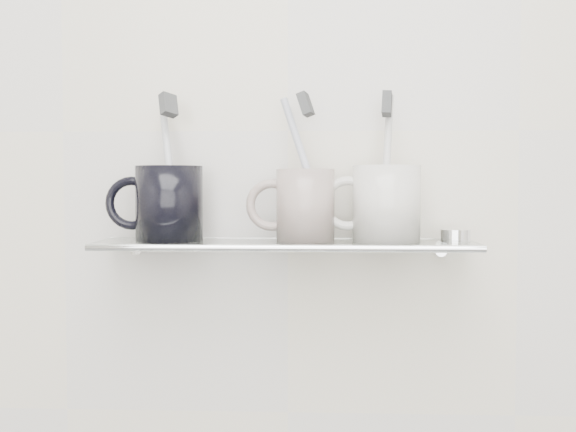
# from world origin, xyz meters

# --- Properties ---
(wall_back) EXTENTS (2.50, 0.00, 2.50)m
(wall_back) POSITION_xyz_m (0.00, 1.10, 1.25)
(wall_back) COLOR beige
(wall_back) RESTS_ON ground
(shelf_glass) EXTENTS (0.50, 0.12, 0.01)m
(shelf_glass) POSITION_xyz_m (0.00, 1.04, 1.10)
(shelf_glass) COLOR silver
(shelf_glass) RESTS_ON wall_back
(shelf_rail) EXTENTS (0.50, 0.01, 0.01)m
(shelf_rail) POSITION_xyz_m (0.00, 0.98, 1.10)
(shelf_rail) COLOR silver
(shelf_rail) RESTS_ON shelf_glass
(bracket_left) EXTENTS (0.02, 0.03, 0.02)m
(bracket_left) POSITION_xyz_m (-0.21, 1.09, 1.09)
(bracket_left) COLOR silver
(bracket_left) RESTS_ON wall_back
(bracket_right) EXTENTS (0.02, 0.03, 0.02)m
(bracket_right) POSITION_xyz_m (0.21, 1.09, 1.09)
(bracket_right) COLOR silver
(bracket_right) RESTS_ON wall_back
(mug_left) EXTENTS (0.11, 0.11, 0.10)m
(mug_left) POSITION_xyz_m (-0.16, 1.04, 1.15)
(mug_left) COLOR black
(mug_left) RESTS_ON shelf_glass
(mug_left_handle) EXTENTS (0.07, 0.01, 0.07)m
(mug_left_handle) POSITION_xyz_m (-0.21, 1.04, 1.15)
(mug_left_handle) COLOR black
(mug_left_handle) RESTS_ON mug_left
(toothbrush_left) EXTENTS (0.05, 0.08, 0.18)m
(toothbrush_left) POSITION_xyz_m (-0.16, 1.04, 1.20)
(toothbrush_left) COLOR #B3B7BB
(toothbrush_left) RESTS_ON mug_left
(bristles_left) EXTENTS (0.03, 0.03, 0.04)m
(bristles_left) POSITION_xyz_m (-0.16, 1.04, 1.28)
(bristles_left) COLOR #393B3C
(bristles_left) RESTS_ON toothbrush_left
(mug_center) EXTENTS (0.08, 0.08, 0.10)m
(mug_center) POSITION_xyz_m (0.03, 1.04, 1.15)
(mug_center) COLOR silver
(mug_center) RESTS_ON shelf_glass
(mug_center_handle) EXTENTS (0.07, 0.01, 0.07)m
(mug_center_handle) POSITION_xyz_m (-0.02, 1.04, 1.15)
(mug_center_handle) COLOR silver
(mug_center_handle) RESTS_ON mug_center
(toothbrush_center) EXTENTS (0.07, 0.04, 0.18)m
(toothbrush_center) POSITION_xyz_m (0.03, 1.04, 1.20)
(toothbrush_center) COLOR #9FA5BD
(toothbrush_center) RESTS_ON mug_center
(bristles_center) EXTENTS (0.03, 0.03, 0.03)m
(bristles_center) POSITION_xyz_m (0.03, 1.04, 1.28)
(bristles_center) COLOR #393B3C
(bristles_center) RESTS_ON toothbrush_center
(mug_right) EXTENTS (0.10, 0.10, 0.10)m
(mug_right) POSITION_xyz_m (0.13, 1.04, 1.15)
(mug_right) COLOR silver
(mug_right) RESTS_ON shelf_glass
(mug_right_handle) EXTENTS (0.07, 0.01, 0.07)m
(mug_right_handle) POSITION_xyz_m (0.08, 1.04, 1.15)
(mug_right_handle) COLOR silver
(mug_right_handle) RESTS_ON mug_right
(toothbrush_right) EXTENTS (0.02, 0.05, 0.19)m
(toothbrush_right) POSITION_xyz_m (0.13, 1.04, 1.20)
(toothbrush_right) COLOR beige
(toothbrush_right) RESTS_ON mug_right
(bristles_right) EXTENTS (0.02, 0.03, 0.03)m
(bristles_right) POSITION_xyz_m (0.13, 1.04, 1.28)
(bristles_right) COLOR #393B3C
(bristles_right) RESTS_ON toothbrush_right
(chrome_cap) EXTENTS (0.04, 0.04, 0.02)m
(chrome_cap) POSITION_xyz_m (0.22, 1.04, 1.11)
(chrome_cap) COLOR silver
(chrome_cap) RESTS_ON shelf_glass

